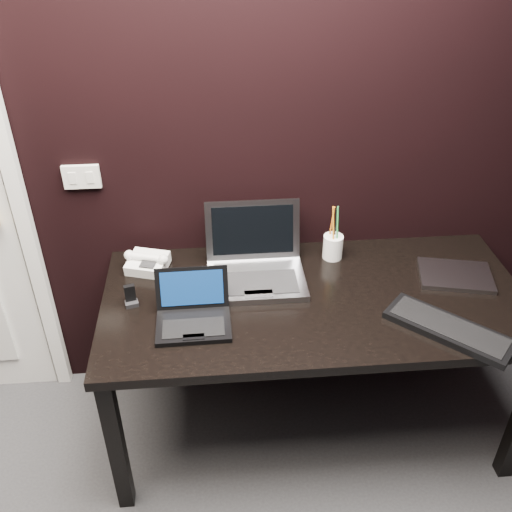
{
  "coord_description": "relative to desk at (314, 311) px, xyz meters",
  "views": [
    {
      "loc": [
        -0.1,
        -0.38,
        2.15
      ],
      "look_at": [
        0.06,
        1.35,
        0.98
      ],
      "focal_mm": 40.0,
      "sensor_mm": 36.0,
      "label": 1
    }
  ],
  "objects": [
    {
      "name": "wall_back",
      "position": [
        -0.3,
        0.4,
        0.64
      ],
      "size": [
        4.0,
        0.0,
        4.0
      ],
      "primitive_type": "plane",
      "rotation": [
        1.57,
        0.0,
        0.0
      ],
      "color": "black",
      "rests_on": "ground"
    },
    {
      "name": "wall_switch",
      "position": [
        -0.92,
        0.39,
        0.46
      ],
      "size": [
        0.15,
        0.02,
        0.1
      ],
      "color": "silver",
      "rests_on": "wall_back"
    },
    {
      "name": "desk",
      "position": [
        0.0,
        0.0,
        0.0
      ],
      "size": [
        1.7,
        0.8,
        0.74
      ],
      "color": "black",
      "rests_on": "ground"
    },
    {
      "name": "netbook",
      "position": [
        -0.49,
        -0.12,
        0.11
      ],
      "size": [
        0.28,
        0.25,
        0.18
      ],
      "color": "black",
      "rests_on": "desk"
    },
    {
      "name": "silver_laptop",
      "position": [
        -0.23,
        0.16,
        0.13
      ],
      "size": [
        0.4,
        0.36,
        0.28
      ],
      "color": "#999A9F",
      "rests_on": "desk"
    },
    {
      "name": "ext_keyboard",
      "position": [
        0.45,
        -0.25,
        0.09
      ],
      "size": [
        0.45,
        0.43,
        0.03
      ],
      "color": "black",
      "rests_on": "desk"
    },
    {
      "name": "closed_laptop",
      "position": [
        0.61,
        0.08,
        0.09
      ],
      "size": [
        0.34,
        0.27,
        0.02
      ],
      "color": "#9A999E",
      "rests_on": "desk"
    },
    {
      "name": "desk_phone",
      "position": [
        -0.68,
        0.25,
        0.11
      ],
      "size": [
        0.2,
        0.19,
        0.1
      ],
      "color": "white",
      "rests_on": "desk"
    },
    {
      "name": "mobile_phone",
      "position": [
        -0.73,
        0.01,
        0.11
      ],
      "size": [
        0.06,
        0.05,
        0.09
      ],
      "color": "black",
      "rests_on": "desk"
    },
    {
      "name": "pen_cup",
      "position": [
        0.12,
        0.27,
        0.14
      ],
      "size": [
        0.1,
        0.1,
        0.25
      ],
      "color": "white",
      "rests_on": "desk"
    }
  ]
}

